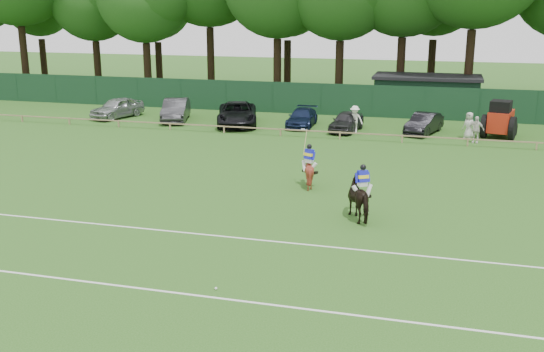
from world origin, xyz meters
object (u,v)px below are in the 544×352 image
(spectator_mid, at_px, (476,130))
(tractor, at_px, (500,120))
(spectator_left, at_px, (355,119))
(sedan_navy, at_px, (302,118))
(horse_dark, at_px, (362,198))
(hatch_grey, at_px, (346,121))
(estate_black, at_px, (424,123))
(utility_shed, at_px, (426,94))
(horse_chestnut, at_px, (309,171))
(polo_ball, at_px, (216,288))
(suv_black, at_px, (237,114))
(spectator_right, at_px, (469,126))
(sedan_silver, at_px, (117,108))
(sedan_grey, at_px, (176,110))

(spectator_mid, relative_size, tractor, 0.52)
(spectator_left, bearing_deg, spectator_mid, 3.51)
(sedan_navy, bearing_deg, horse_dark, -72.20)
(hatch_grey, height_order, estate_black, estate_black)
(hatch_grey, distance_m, utility_shed, 10.52)
(horse_chestnut, bearing_deg, polo_ball, 115.26)
(spectator_mid, height_order, utility_shed, utility_shed)
(suv_black, xyz_separation_m, spectator_right, (16.11, -0.57, 0.05))
(sedan_silver, bearing_deg, horse_chestnut, -22.21)
(horse_dark, bearing_deg, spectator_left, -112.11)
(sedan_grey, distance_m, sedan_navy, 9.72)
(utility_shed, bearing_deg, polo_ball, -98.01)
(hatch_grey, bearing_deg, spectator_mid, -2.32)
(sedan_navy, distance_m, spectator_right, 11.53)
(sedan_silver, relative_size, utility_shed, 0.55)
(suv_black, height_order, sedan_navy, suv_black)
(horse_chestnut, relative_size, hatch_grey, 0.37)
(sedan_navy, relative_size, spectator_left, 2.36)
(spectator_right, bearing_deg, estate_black, -164.11)
(spectator_left, relative_size, polo_ball, 20.62)
(sedan_silver, relative_size, spectator_mid, 2.68)
(horse_dark, distance_m, tractor, 20.02)
(sedan_silver, bearing_deg, estate_black, 16.66)
(suv_black, distance_m, spectator_left, 8.63)
(spectator_mid, relative_size, spectator_right, 0.98)
(sedan_grey, bearing_deg, suv_black, -22.69)
(hatch_grey, height_order, spectator_left, spectator_left)
(horse_dark, bearing_deg, spectator_mid, -137.86)
(estate_black, distance_m, spectator_left, 4.70)
(horse_chestnut, xyz_separation_m, spectator_left, (0.23, 13.86, 0.17))
(estate_black, bearing_deg, suv_black, -161.46)
(spectator_mid, bearing_deg, utility_shed, 121.81)
(horse_dark, xyz_separation_m, sedan_grey, (-16.54, 19.05, -0.07))
(horse_chestnut, distance_m, sedan_navy, 15.56)
(tractor, bearing_deg, hatch_grey, -163.79)
(estate_black, distance_m, polo_ball, 27.36)
(suv_black, bearing_deg, sedan_navy, -8.17)
(estate_black, height_order, polo_ball, estate_black)
(spectator_left, bearing_deg, utility_shed, 78.07)
(horse_dark, distance_m, polo_ball, 8.66)
(suv_black, distance_m, estate_black, 13.22)
(utility_shed, bearing_deg, horse_dark, -93.20)
(horse_dark, bearing_deg, sedan_silver, -72.78)
(hatch_grey, xyz_separation_m, utility_shed, (5.02, 9.21, 0.85))
(sedan_grey, height_order, utility_shed, utility_shed)
(tractor, bearing_deg, suv_black, -165.67)
(hatch_grey, bearing_deg, suv_black, -172.57)
(hatch_grey, relative_size, polo_ball, 45.03)
(spectator_left, relative_size, spectator_right, 1.06)
(spectator_mid, bearing_deg, hatch_grey, -176.87)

